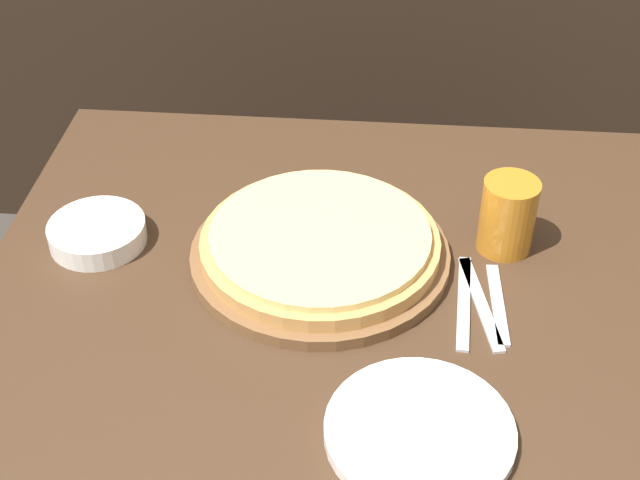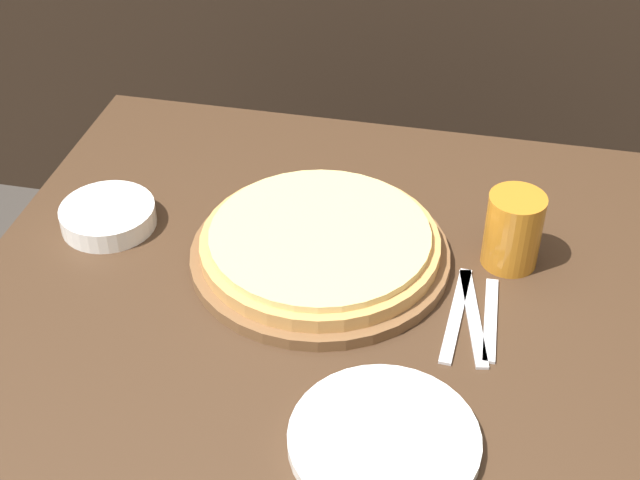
# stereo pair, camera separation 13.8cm
# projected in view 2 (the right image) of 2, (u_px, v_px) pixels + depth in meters

# --- Properties ---
(dining_table) EXTENTS (1.11, 0.93, 0.70)m
(dining_table) POSITION_uv_depth(u_px,v_px,m) (334.00, 425.00, 1.59)
(dining_table) COLOR #3D2819
(dining_table) RESTS_ON ground_plane
(pizza_on_board) EXTENTS (0.41, 0.41, 0.06)m
(pizza_on_board) POSITION_uv_depth(u_px,v_px,m) (320.00, 247.00, 1.39)
(pizza_on_board) COLOR brown
(pizza_on_board) RESTS_ON dining_table
(beer_glass) EXTENTS (0.09, 0.09, 0.12)m
(beer_glass) POSITION_uv_depth(u_px,v_px,m) (514.00, 227.00, 1.36)
(beer_glass) COLOR #B7701E
(beer_glass) RESTS_ON dining_table
(dinner_plate) EXTENTS (0.24, 0.24, 0.02)m
(dinner_plate) POSITION_uv_depth(u_px,v_px,m) (384.00, 440.00, 1.11)
(dinner_plate) COLOR white
(dinner_plate) RESTS_ON dining_table
(side_bowl) EXTENTS (0.16, 0.16, 0.04)m
(side_bowl) POSITION_uv_depth(u_px,v_px,m) (108.00, 216.00, 1.46)
(side_bowl) COLOR white
(side_bowl) RESTS_ON dining_table
(fork) EXTENTS (0.03, 0.21, 0.00)m
(fork) POSITION_uv_depth(u_px,v_px,m) (456.00, 314.00, 1.30)
(fork) COLOR silver
(fork) RESTS_ON dining_table
(dinner_knife) EXTENTS (0.06, 0.21, 0.00)m
(dinner_knife) POSITION_uv_depth(u_px,v_px,m) (473.00, 317.00, 1.30)
(dinner_knife) COLOR silver
(dinner_knife) RESTS_ON dining_table
(spoon) EXTENTS (0.02, 0.18, 0.00)m
(spoon) POSITION_uv_depth(u_px,v_px,m) (490.00, 319.00, 1.29)
(spoon) COLOR silver
(spoon) RESTS_ON dining_table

